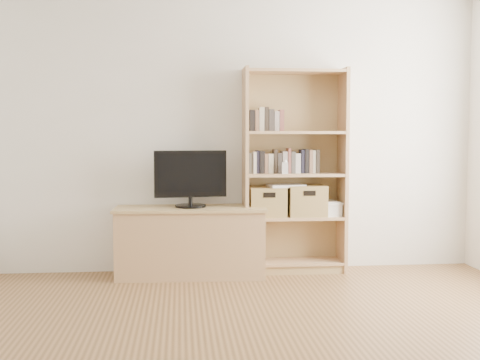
{
  "coord_description": "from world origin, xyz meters",
  "views": [
    {
      "loc": [
        -0.54,
        -3.1,
        1.27
      ],
      "look_at": [
        -0.04,
        1.9,
        0.89
      ],
      "focal_mm": 45.0,
      "sensor_mm": 36.0,
      "label": 1
    }
  ],
  "objects": [
    {
      "name": "back_wall",
      "position": [
        0.0,
        2.5,
        1.3
      ],
      "size": [
        4.5,
        0.02,
        2.6
      ],
      "primitive_type": "cube",
      "color": "silver",
      "rests_on": "floor"
    },
    {
      "name": "tv_stand",
      "position": [
        -0.45,
        2.26,
        0.3
      ],
      "size": [
        1.32,
        0.55,
        0.6
      ],
      "primitive_type": "cube",
      "rotation": [
        0.0,
        0.0,
        -0.05
      ],
      "color": "#A87E56",
      "rests_on": "floor"
    },
    {
      "name": "bookshelf",
      "position": [
        0.51,
        2.33,
        0.94
      ],
      "size": [
        0.94,
        0.34,
        1.87
      ],
      "primitive_type": "cube",
      "rotation": [
        0.0,
        0.0,
        -0.01
      ],
      "color": "#A87E56",
      "rests_on": "floor"
    },
    {
      "name": "television",
      "position": [
        -0.45,
        2.26,
        0.88
      ],
      "size": [
        0.64,
        0.11,
        0.5
      ],
      "primitive_type": "cube",
      "rotation": [
        0.0,
        0.0,
        0.1
      ],
      "color": "black",
      "rests_on": "tv_stand"
    },
    {
      "name": "books_row_mid",
      "position": [
        0.51,
        2.35,
        1.02
      ],
      "size": [
        0.79,
        0.15,
        0.21
      ],
      "primitive_type": "cube",
      "rotation": [
        0.0,
        0.0,
        -0.0
      ],
      "color": "#48453E",
      "rests_on": "bookshelf"
    },
    {
      "name": "books_row_upper",
      "position": [
        0.3,
        2.36,
        1.41
      ],
      "size": [
        0.42,
        0.16,
        0.22
      ],
      "primitive_type": "cube",
      "rotation": [
        0.0,
        0.0,
        -0.01
      ],
      "color": "#48453E",
      "rests_on": "bookshelf"
    },
    {
      "name": "baby_monitor",
      "position": [
        0.4,
        2.23,
        0.97
      ],
      "size": [
        0.06,
        0.04,
        0.1
      ],
      "primitive_type": "cube",
      "rotation": [
        0.0,
        0.0,
        -0.18
      ],
      "color": "white",
      "rests_on": "bookshelf"
    },
    {
      "name": "basket_left",
      "position": [
        0.26,
        2.33,
        0.66
      ],
      "size": [
        0.33,
        0.27,
        0.27
      ],
      "primitive_type": "cube",
      "rotation": [
        0.0,
        0.0,
        -0.01
      ],
      "color": "olive",
      "rests_on": "bookshelf"
    },
    {
      "name": "basket_right",
      "position": [
        0.62,
        2.33,
        0.66
      ],
      "size": [
        0.35,
        0.29,
        0.28
      ],
      "primitive_type": "cube",
      "rotation": [
        0.0,
        0.0,
        -0.02
      ],
      "color": "olive",
      "rests_on": "bookshelf"
    },
    {
      "name": "laptop",
      "position": [
        0.43,
        2.32,
        0.8
      ],
      "size": [
        0.35,
        0.27,
        0.03
      ],
      "primitive_type": "cube",
      "rotation": [
        0.0,
        0.0,
        0.15
      ],
      "color": "white",
      "rests_on": "basket_left"
    },
    {
      "name": "magazine_stack",
      "position": [
        0.83,
        2.33,
        0.58
      ],
      "size": [
        0.2,
        0.27,
        0.11
      ],
      "primitive_type": "cube",
      "rotation": [
        0.0,
        0.0,
        0.14
      ],
      "color": "silver",
      "rests_on": "bookshelf"
    }
  ]
}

